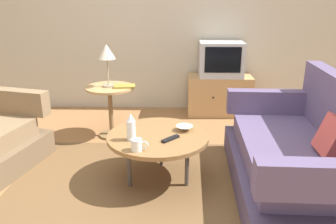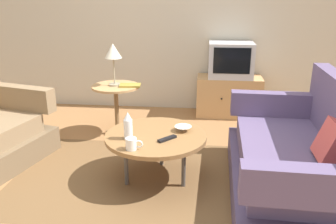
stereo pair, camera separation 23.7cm
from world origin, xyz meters
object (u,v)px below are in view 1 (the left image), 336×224
(coffee_table, at_px, (158,138))
(television, at_px, (221,59))
(tv_stand, at_px, (219,95))
(bowl, at_px, (184,128))
(side_table, at_px, (110,100))
(vase, at_px, (131,127))
(table_lamp, at_px, (107,54))
(book, at_px, (124,86))
(tv_remote_dark, at_px, (170,139))
(mug, at_px, (137,145))
(couch, at_px, (299,157))

(coffee_table, distance_m, television, 1.98)
(tv_stand, distance_m, bowl, 1.77)
(side_table, height_order, vase, vase)
(coffee_table, distance_m, side_table, 1.15)
(television, height_order, table_lamp, table_lamp)
(side_table, xyz_separation_m, book, (0.17, -0.02, 0.17))
(table_lamp, relative_size, bowl, 3.10)
(table_lamp, xyz_separation_m, bowl, (0.84, -0.87, -0.51))
(side_table, relative_size, tv_remote_dark, 3.71)
(television, bearing_deg, book, -144.05)
(side_table, bearing_deg, mug, -70.69)
(side_table, xyz_separation_m, mug, (0.45, -1.30, 0.05))
(tv_remote_dark, bearing_deg, couch, 130.63)
(vase, bearing_deg, tv_stand, 63.71)
(television, bearing_deg, tv_stand, -90.00)
(couch, height_order, side_table, couch)
(couch, relative_size, side_table, 2.92)
(television, xyz_separation_m, bowl, (-0.50, -1.70, -0.31))
(side_table, bearing_deg, bowl, -46.55)
(couch, xyz_separation_m, mug, (-1.31, -0.17, 0.17))
(couch, relative_size, television, 3.04)
(side_table, distance_m, vase, 1.17)
(coffee_table, xyz_separation_m, tv_stand, (0.73, 1.79, -0.13))
(vase, bearing_deg, mug, -70.75)
(coffee_table, bearing_deg, side_table, 121.39)
(tv_stand, bearing_deg, couch, -77.30)
(couch, distance_m, tv_remote_dark, 1.07)
(bowl, height_order, book, book)
(bowl, distance_m, book, 1.09)
(table_lamp, distance_m, tv_remote_dark, 1.40)
(book, bearing_deg, couch, -41.42)
(coffee_table, relative_size, bowl, 5.79)
(tv_stand, relative_size, tv_remote_dark, 5.31)
(coffee_table, xyz_separation_m, mug, (-0.14, -0.32, 0.08))
(coffee_table, height_order, television, television)
(book, bearing_deg, mug, -84.03)
(tv_stand, distance_m, television, 0.49)
(side_table, relative_size, television, 1.04)
(couch, height_order, mug, couch)
(vase, height_order, book, vase)
(table_lamp, xyz_separation_m, mug, (0.46, -1.30, -0.48))
(side_table, xyz_separation_m, vase, (0.38, -1.10, 0.11))
(tv_stand, distance_m, vase, 2.15)
(tv_remote_dark, bearing_deg, coffee_table, -90.06)
(couch, bearing_deg, tv_remote_dark, 89.28)
(mug, bearing_deg, tv_remote_dark, 40.05)
(coffee_table, distance_m, bowl, 0.26)
(side_table, relative_size, bowl, 3.90)
(television, height_order, book, television)
(television, height_order, tv_remote_dark, television)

